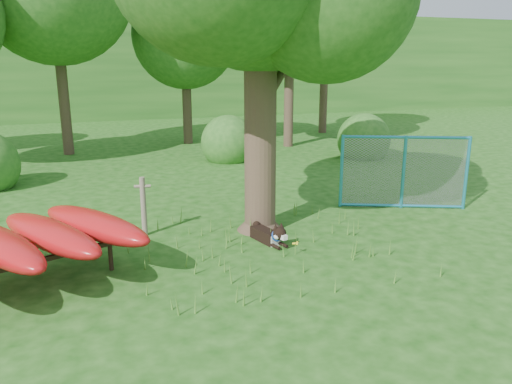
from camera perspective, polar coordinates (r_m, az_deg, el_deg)
name	(u,v)px	position (r m, az deg, el deg)	size (l,w,h in m)	color
ground	(270,274)	(7.81, 1.58, -9.37)	(80.00, 80.00, 0.00)	#15450D
wooden_post	(143,205)	(9.52, -12.74, -1.45)	(0.31, 0.12, 1.12)	#6C6151
kayak_rack	(26,240)	(7.95, -24.84, -5.01)	(3.72, 3.35, 0.90)	black
husky_dog	(270,235)	(9.00, 1.64, -4.92)	(0.44, 1.03, 0.46)	black
fence_section	(403,172)	(11.48, 16.50, 2.19)	(2.58, 1.19, 2.71)	teal
wildflower_clump	(296,244)	(8.51, 4.54, -6.00)	(0.10, 0.10, 0.23)	#497E29
bg_tree_c	(185,36)	(20.09, -8.16, 17.20)	(4.00, 4.00, 6.12)	#3D2C21
bg_tree_d	(290,7)	(19.30, 3.94, 20.32)	(4.80, 4.80, 7.50)	#3D2C21
bg_tree_e	(326,13)	(23.29, 8.04, 19.61)	(4.60, 4.60, 7.55)	#3D2C21
shrub_right	(363,157)	(17.53, 12.09, 3.91)	(1.80, 1.80, 1.80)	#265D1E
shrub_mid	(229,160)	(16.61, -3.16, 3.63)	(1.80, 1.80, 1.80)	#265D1E
wooded_hillside	(116,64)	(34.74, -15.75, 13.87)	(80.00, 12.00, 6.00)	#265D1E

